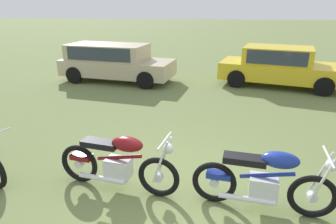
{
  "coord_description": "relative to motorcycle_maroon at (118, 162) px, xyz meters",
  "views": [
    {
      "loc": [
        0.21,
        -4.04,
        2.88
      ],
      "look_at": [
        -0.52,
        2.0,
        0.67
      ],
      "focal_mm": 31.8,
      "sensor_mm": 36.0,
      "label": 1
    }
  ],
  "objects": [
    {
      "name": "ground_plane",
      "position": [
        1.09,
        -0.04,
        -0.49
      ],
      "size": [
        120.0,
        120.0,
        0.0
      ],
      "primitive_type": "plane",
      "color": "olive"
    },
    {
      "name": "motorcycle_maroon",
      "position": [
        0.0,
        0.0,
        0.0
      ],
      "size": [
        2.08,
        0.7,
        1.02
      ],
      "rotation": [
        0.0,
        0.0,
        -0.18
      ],
      "color": "black",
      "rests_on": "ground"
    },
    {
      "name": "motorcycle_blue",
      "position": [
        2.24,
        -0.26,
        0.0
      ],
      "size": [
        2.04,
        0.64,
        1.02
      ],
      "rotation": [
        0.0,
        0.0,
        -0.15
      ],
      "color": "black",
      "rests_on": "ground"
    },
    {
      "name": "car_beige",
      "position": [
        -2.23,
        7.22,
        0.35
      ],
      "size": [
        4.55,
        2.44,
        1.43
      ],
      "rotation": [
        0.0,
        0.0,
        -0.17
      ],
      "color": "#BCAD8C",
      "rests_on": "ground"
    },
    {
      "name": "car_yellow",
      "position": [
        4.07,
        7.2,
        0.31
      ],
      "size": [
        4.61,
        2.89,
        1.43
      ],
      "rotation": [
        0.0,
        0.0,
        -0.27
      ],
      "color": "gold",
      "rests_on": "ground"
    }
  ]
}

